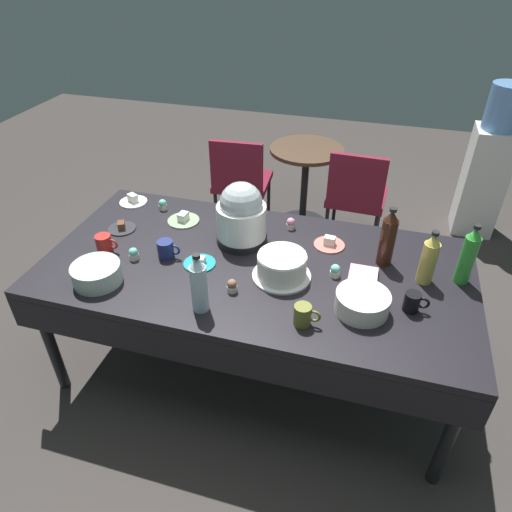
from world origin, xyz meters
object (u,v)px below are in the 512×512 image
Objects in this scene: maroon_chair_right at (356,193)px; water_cooler at (488,166)px; soda_bottle_ginger_ale at (429,259)px; coffee_mug_olive at (303,315)px; dessert_plate_teal at (199,262)px; cupcake_vanilla at (291,224)px; dessert_plate_charcoal at (122,228)px; maroon_chair_left at (241,178)px; soda_bottle_water at (199,285)px; dessert_plate_sage at (183,219)px; dessert_plate_coral at (329,243)px; soda_bottle_cola at (388,238)px; glass_salad_bowl at (97,274)px; coffee_mug_black at (413,302)px; cupcake_mint at (134,254)px; potluck_table at (256,273)px; coffee_mug_navy at (166,249)px; slow_cooker at (241,216)px; soda_bottle_lime_soda at (468,256)px; ceramic_snack_bowl at (362,302)px; cupcake_lemon at (232,286)px; dessert_plate_white at (133,201)px; round_cafe_table at (305,173)px; cupcake_berry at (163,205)px; cupcake_cocoa at (335,271)px; coffee_mug_red at (104,243)px; frosted_layer_cake at (282,266)px.

maroon_chair_right is 1.14m from water_cooler.
coffee_mug_olive is (-0.51, -0.46, -0.08)m from soda_bottle_ginger_ale.
cupcake_vanilla is (0.38, 0.47, 0.02)m from dessert_plate_teal.
water_cooler is at bearing 40.55° from dessert_plate_charcoal.
maroon_chair_right is at bearing -0.01° from maroon_chair_left.
soda_bottle_water reaches higher than maroon_chair_left.
dessert_plate_sage and dessert_plate_coral have the same top height.
water_cooler is (0.75, 1.81, -0.31)m from soda_bottle_cola.
maroon_chair_left is at bearing 121.47° from cupcake_vanilla.
soda_bottle_cola reaches higher than coffee_mug_olive.
glass_salad_bowl is at bearing -95.17° from maroon_chair_left.
coffee_mug_black is (1.31, -0.44, 0.03)m from dessert_plate_sage.
cupcake_mint reaches higher than dessert_plate_charcoal.
cupcake_vanilla is at bearing -58.53° from maroon_chair_left.
potluck_table is at bearing -69.23° from maroon_chair_left.
soda_bottle_water reaches higher than soda_bottle_ginger_ale.
coffee_mug_black reaches higher than coffee_mug_navy.
cupcake_mint is at bearing -144.14° from cupcake_vanilla.
water_cooler is at bearing 50.34° from slow_cooker.
soda_bottle_cola is (-0.38, 0.05, 0.00)m from soda_bottle_lime_soda.
ceramic_snack_bowl is 2.00m from maroon_chair_left.
coffee_mug_black reaches higher than cupcake_vanilla.
dessert_plate_charcoal is 2.36× the size of cupcake_lemon.
dessert_plate_white is (-0.09, 0.30, 0.00)m from dessert_plate_charcoal.
round_cafe_table is (0.79, 1.55, -0.26)m from dessert_plate_charcoal.
cupcake_berry is 1.00× the size of cupcake_lemon.
dessert_plate_sage is 0.72m from cupcake_lemon.
soda_bottle_lime_soda is at bearing -55.12° from round_cafe_table.
cupcake_cocoa is at bearing 157.12° from coffee_mug_black.
ceramic_snack_bowl is 0.61m from cupcake_lemon.
soda_bottle_water reaches higher than coffee_mug_red.
dessert_plate_coral is 2.50× the size of cupcake_lemon.
cupcake_cocoa is at bearing -16.65° from dessert_plate_sage.
soda_bottle_ginger_ale is 2.39× the size of coffee_mug_olive.
coffee_mug_olive reaches higher than ceramic_snack_bowl.
frosted_layer_cake is 0.27m from cupcake_cocoa.
coffee_mug_navy is (0.34, 0.04, -0.00)m from coffee_mug_red.
coffee_mug_olive and maroon_chair_left have the same top height.
soda_bottle_cola reaches higher than maroon_chair_right.
dessert_plate_charcoal is 0.31m from cupcake_berry.
cupcake_lemon is at bearing -103.00° from cupcake_vanilla.
round_cafe_table is at bearing 108.01° from ceramic_snack_bowl.
cupcake_vanilla and cupcake_cocoa have the same top height.
dessert_plate_sage is (-0.40, 0.11, -0.15)m from slow_cooker.
frosted_layer_cake reaches higher than maroon_chair_left.
cupcake_cocoa is at bearing 77.12° from coffee_mug_olive.
soda_bottle_water is (0.13, -0.32, 0.13)m from dessert_plate_teal.
potluck_table is 0.50m from coffee_mug_olive.
potluck_table is at bearing 169.42° from coffee_mug_black.
dessert_plate_charcoal is at bearing -115.15° from cupcake_berry.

